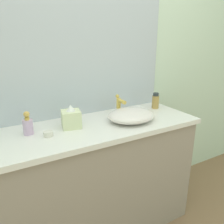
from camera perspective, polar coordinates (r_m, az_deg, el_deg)
bathroom_wall_rear at (r=1.71m, az=-7.99°, el=13.68°), size 6.00×0.06×2.60m
vanity_counter at (r=1.72m, az=-4.58°, el=-17.04°), size 1.50×0.53×0.87m
wall_mirror_panel at (r=1.65m, az=-9.58°, el=18.37°), size 1.46×0.01×1.14m
sink_basin at (r=1.59m, az=4.91°, el=-0.81°), size 0.34×0.29×0.08m
faucet at (r=1.70m, az=1.88°, el=2.11°), size 0.03×0.12×0.15m
soap_dispenser at (r=1.45m, az=-20.59°, el=-3.15°), size 0.06×0.06×0.15m
perfume_bottle at (r=1.90m, az=10.99°, el=2.75°), size 0.06×0.06×0.13m
tissue_box at (r=1.49m, az=-10.33°, el=-1.48°), size 0.14×0.14×0.15m
candle_jar at (r=1.40m, az=-15.90°, el=-5.37°), size 0.06×0.06×0.03m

